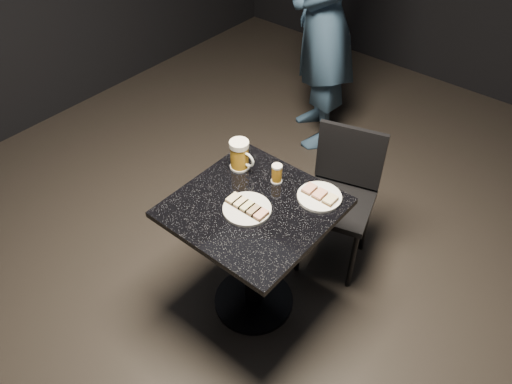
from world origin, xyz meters
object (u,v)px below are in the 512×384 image
at_px(patron, 325,17).
at_px(beer_mug, 240,155).
at_px(chair, 341,192).
at_px(plate_small, 319,197).
at_px(table, 253,241).
at_px(plate_large, 247,209).
at_px(beer_tumbler, 277,173).

distance_m(patron, beer_mug, 1.46).
height_order(beer_mug, chair, beer_mug).
bearing_deg(chair, beer_mug, -130.18).
bearing_deg(plate_small, chair, 101.53).
bearing_deg(table, plate_large, -92.43).
distance_m(table, chair, 0.61).
relative_size(patron, table, 2.55).
distance_m(plate_small, chair, 0.45).
bearing_deg(table, plate_small, 49.15).
relative_size(beer_tumbler, chair, 0.11).
height_order(plate_large, beer_mug, beer_mug).
height_order(plate_small, beer_tumbler, beer_tumbler).
bearing_deg(chair, plate_large, -101.88).
xyz_separation_m(plate_small, chair, (-0.07, 0.36, -0.26)).
height_order(plate_small, chair, chair).
relative_size(plate_small, patron, 0.11).
bearing_deg(beer_tumbler, beer_mug, -170.55).
xyz_separation_m(patron, beer_tumbler, (0.65, -1.35, -0.16)).
height_order(patron, chair, patron).
bearing_deg(plate_large, plate_small, 53.43).
relative_size(plate_small, beer_mug, 1.33).
distance_m(plate_large, plate_small, 0.35).
bearing_deg(chair, plate_small, -78.47).
bearing_deg(table, beer_mug, 143.32).
relative_size(plate_small, chair, 0.25).
xyz_separation_m(plate_small, table, (-0.21, -0.24, -0.25)).
xyz_separation_m(plate_large, beer_mug, (-0.23, 0.21, 0.07)).
distance_m(plate_small, table, 0.40).
bearing_deg(beer_mug, plate_small, 8.92).
xyz_separation_m(plate_small, beer_tumbler, (-0.23, -0.03, 0.04)).
distance_m(patron, table, 1.75).
bearing_deg(plate_large, patron, 112.66).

